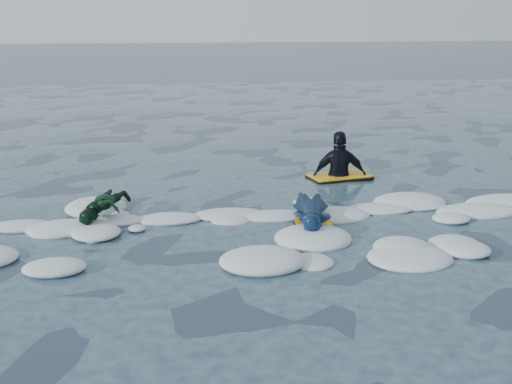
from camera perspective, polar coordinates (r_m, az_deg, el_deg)
The scene contains 5 objects.
ground at distance 8.59m, azimuth 0.98°, elevation -5.50°, with size 120.00×120.00×0.00m, color #162336.
foam_band at distance 9.55m, azimuth 0.06°, elevation -3.27°, with size 12.00×3.10×0.30m, color white, non-canonical shape.
prone_woman_unit at distance 9.62m, azimuth 4.99°, elevation -1.91°, with size 0.84×1.61×0.40m.
prone_child_unit at distance 9.97m, azimuth -13.30°, elevation -1.51°, with size 0.96×1.26×0.44m.
waiting_rider_unit at distance 12.42m, azimuth 7.42°, elevation 1.32°, with size 1.31×0.91×1.79m.
Camera 1 is at (-1.20, -7.91, 3.12)m, focal length 45.00 mm.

